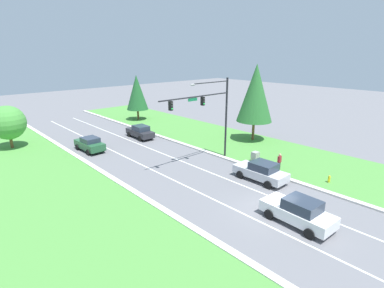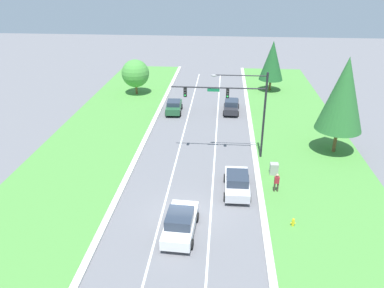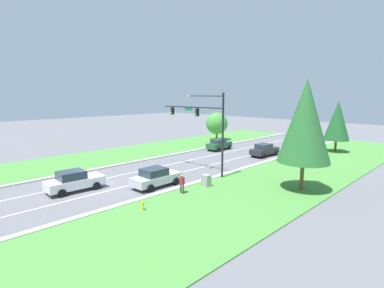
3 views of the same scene
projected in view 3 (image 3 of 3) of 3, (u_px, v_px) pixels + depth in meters
name	position (u px, v px, depth m)	size (l,w,h in m)	color
ground_plane	(97.00, 186.00, 26.65)	(160.00, 160.00, 0.00)	slate
curb_strip_right	(133.00, 201.00, 22.72)	(0.50, 90.00, 0.15)	beige
curb_strip_left	(70.00, 174.00, 30.56)	(0.50, 90.00, 0.15)	beige
grass_verge_right	(180.00, 222.00, 19.08)	(10.00, 90.00, 0.08)	#4C8E3D
grass_verge_left	(50.00, 166.00, 34.21)	(10.00, 90.00, 0.08)	#4C8E3D
lane_stripe_inner_left	(87.00, 182.00, 27.90)	(0.14, 81.00, 0.01)	white
lane_stripe_inner_right	(107.00, 191.00, 25.40)	(0.14, 81.00, 0.01)	white
traffic_signal_mast	(204.00, 120.00, 30.18)	(8.59, 0.41, 8.28)	black
silver_sedan	(156.00, 177.00, 26.52)	(2.13, 4.66, 1.70)	silver
white_sedan	(74.00, 181.00, 25.29)	(2.30, 4.75, 1.77)	white
forest_sedan	(219.00, 144.00, 44.15)	(2.10, 4.27, 1.62)	#235633
charcoal_sedan	(264.00, 150.00, 39.72)	(2.08, 4.55, 1.67)	#28282D
utility_cabinet	(206.00, 181.00, 26.41)	(0.70, 0.60, 1.11)	#9E9E99
pedestrian	(182.00, 183.00, 24.46)	(0.40, 0.23, 1.69)	#42382D
fire_hydrant	(143.00, 206.00, 20.97)	(0.34, 0.20, 0.70)	gold
conifer_near_right_tree	(305.00, 121.00, 24.64)	(4.34, 4.34, 9.42)	brown
oak_near_left_tree	(217.00, 123.00, 53.04)	(3.85, 3.85, 4.98)	brown
conifer_far_right_tree	(337.00, 121.00, 41.81)	(3.44, 3.44, 7.25)	brown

